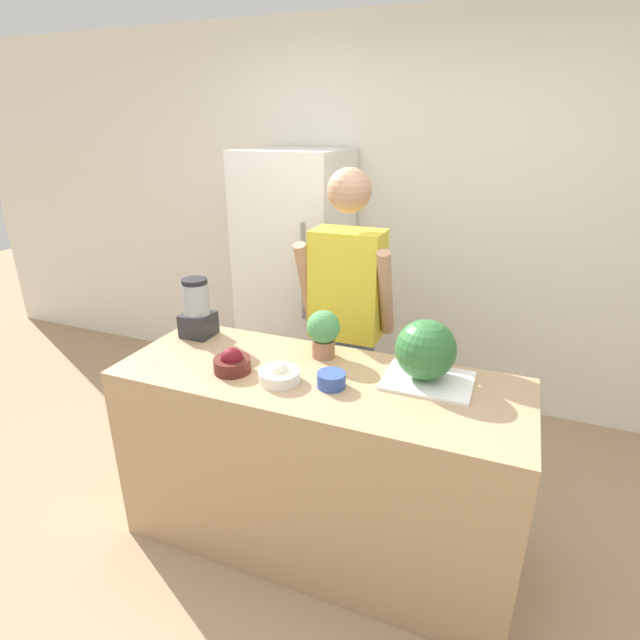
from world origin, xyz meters
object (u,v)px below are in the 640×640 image
at_px(watermelon, 426,350).
at_px(bowl_cream, 279,375).
at_px(refrigerator, 296,281).
at_px(bowl_cherries, 232,363).
at_px(blender, 197,309).
at_px(bowl_small_blue, 331,380).
at_px(potted_plant, 323,331).
at_px(person, 346,323).

relative_size(watermelon, bowl_cream, 1.45).
bearing_deg(bowl_cream, refrigerator, 111.70).
height_order(bowl_cherries, bowl_cream, bowl_cherries).
distance_m(bowl_cream, blender, 0.68).
xyz_separation_m(bowl_cherries, bowl_small_blue, (0.46, 0.03, -0.01)).
height_order(bowl_small_blue, potted_plant, potted_plant).
height_order(watermelon, blender, blender).
height_order(refrigerator, person, refrigerator).
distance_m(person, watermelon, 0.74).
distance_m(refrigerator, potted_plant, 1.28).
height_order(person, bowl_cream, person).
distance_m(person, blender, 0.81).
relative_size(bowl_cream, potted_plant, 0.78).
height_order(bowl_cream, potted_plant, potted_plant).
bearing_deg(blender, bowl_cherries, -37.48).
distance_m(bowl_cherries, blender, 0.48).
distance_m(watermelon, bowl_cherries, 0.84).
bearing_deg(bowl_small_blue, refrigerator, 119.78).
bearing_deg(bowl_cream, person, 86.60).
xyz_separation_m(bowl_cherries, potted_plant, (0.32, 0.29, 0.08)).
distance_m(person, bowl_cherries, 0.79).
relative_size(bowl_small_blue, potted_plant, 0.53).
bearing_deg(person, watermelon, -43.90).
bearing_deg(bowl_small_blue, watermelon, 30.43).
height_order(person, bowl_cherries, person).
height_order(refrigerator, bowl_cherries, refrigerator).
distance_m(refrigerator, bowl_cherries, 1.43).
xyz_separation_m(person, blender, (-0.65, -0.46, 0.15)).
bearing_deg(person, blender, -144.95).
bearing_deg(potted_plant, bowl_cherries, -137.36).
height_order(person, potted_plant, person).
bearing_deg(bowl_cream, potted_plant, 74.40).
height_order(watermelon, potted_plant, watermelon).
xyz_separation_m(bowl_cherries, blender, (-0.37, 0.28, 0.10)).
xyz_separation_m(watermelon, bowl_small_blue, (-0.34, -0.20, -0.11)).
bearing_deg(bowl_cherries, potted_plant, 42.64).
xyz_separation_m(bowl_small_blue, blender, (-0.83, 0.25, 0.11)).
bearing_deg(person, bowl_cherries, -110.67).
height_order(bowl_cherries, blender, blender).
distance_m(watermelon, bowl_small_blue, 0.41).
relative_size(bowl_cream, blender, 0.58).
bearing_deg(bowl_cherries, bowl_cream, -1.47).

